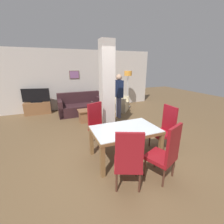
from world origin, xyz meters
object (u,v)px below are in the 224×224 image
object	(u,v)px
sofa	(81,107)
standing_person	(119,93)
dining_chair_near_left	(128,159)
dining_chair_near_right	(166,152)
dining_table	(125,135)
dining_chair_head_right	(165,127)
dining_chair_far_left	(98,123)
tv_stand	(38,108)
armchair	(117,104)
bottle	(92,106)
coffee_table	(88,115)
tv_screen	(36,96)
floor_lamp	(128,77)

from	to	relation	value
sofa	standing_person	xyz separation A→B (m)	(1.33, -1.06, 0.68)
dining_chair_near_left	standing_person	bearing A→B (deg)	91.50
dining_chair_near_right	dining_table	bearing A→B (deg)	90.00
dining_table	sofa	world-z (taller)	sofa
dining_chair_head_right	dining_chair_far_left	xyz separation A→B (m)	(-1.46, 0.89, 0.00)
tv_stand	dining_chair_near_left	bearing A→B (deg)	-71.95
dining_table	standing_person	distance (m)	2.80
dining_chair_head_right	armchair	xyz separation A→B (m)	(0.26, 3.45, -0.28)
armchair	bottle	world-z (taller)	armchair
coffee_table	dining_chair_near_left	bearing A→B (deg)	-92.40
dining_chair_far_left	armchair	bearing A→B (deg)	-145.87
dining_chair_far_left	bottle	size ratio (longest dim) A/B	3.87
dining_chair_head_right	coffee_table	bearing A→B (deg)	27.09
dining_chair_near_right	standing_person	xyz separation A→B (m)	(0.66, 3.46, 0.42)
tv_screen	floor_lamp	xyz separation A→B (m)	(4.12, -0.43, 0.69)
armchair	dining_table	bearing A→B (deg)	18.68
sofa	armchair	world-z (taller)	sofa
dining_chair_near_right	dining_chair_near_left	size ratio (longest dim) A/B	1.00
dining_chair_near_right	tv_stand	distance (m)	5.70
sofa	standing_person	size ratio (longest dim) A/B	1.07
tv_screen	armchair	bearing A→B (deg)	178.91
coffee_table	floor_lamp	size ratio (longest dim) A/B	0.42
dining_chair_near_left	tv_screen	size ratio (longest dim) A/B	1.02
coffee_table	standing_person	xyz separation A→B (m)	(1.24, -0.01, 0.75)
bottle	tv_stand	bearing A→B (deg)	140.63
dining_chair_near_right	armchair	bearing A→B (deg)	54.97
bottle	standing_person	size ratio (longest dim) A/B	0.17
dining_chair_near_right	dining_chair_far_left	xyz separation A→B (m)	(-0.72, 1.78, 0.00)
armchair	tv_stand	distance (m)	3.49
dining_chair_near_right	armchair	xyz separation A→B (m)	(1.00, 4.34, -0.28)
tv_screen	coffee_table	bearing A→B (deg)	149.49
dining_chair_head_right	dining_table	bearing A→B (deg)	90.00
tv_screen	floor_lamp	world-z (taller)	floor_lamp
sofa	armchair	xyz separation A→B (m)	(1.67, -0.18, -0.01)
armchair	coffee_table	world-z (taller)	armchair
dining_chair_near_left	tv_screen	xyz separation A→B (m)	(-1.66, 5.11, 0.23)
sofa	armchair	size ratio (longest dim) A/B	1.56
dining_chair_near_right	armchair	distance (m)	4.46
tv_screen	dining_chair_far_left	bearing A→B (deg)	128.89
dining_chair_head_right	armchair	distance (m)	3.47
dining_chair_near_right	bottle	size ratio (longest dim) A/B	3.87
dining_chair_near_right	tv_stand	bearing A→B (deg)	92.74
dining_chair_head_right	dining_chair_far_left	bearing A→B (deg)	58.74
armchair	tv_stand	bearing A→B (deg)	-63.63
dining_chair_far_left	standing_person	world-z (taller)	standing_person
dining_chair_near_left	armchair	distance (m)	4.62
dining_chair_near_left	dining_chair_head_right	bearing A→B (deg)	53.02
dining_table	bottle	world-z (taller)	bottle
dining_table	dining_chair_head_right	xyz separation A→B (m)	(1.10, 0.00, -0.00)
armchair	floor_lamp	xyz separation A→B (m)	(0.73, 0.41, 1.20)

